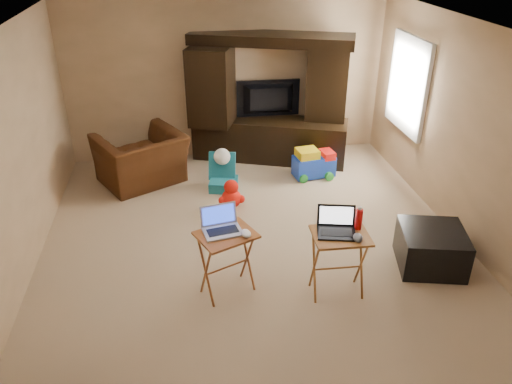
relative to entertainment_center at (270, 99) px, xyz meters
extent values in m
plane|color=tan|center=(-0.64, -2.42, -1.00)|extent=(5.50, 5.50, 0.00)
plane|color=silver|center=(-0.64, -2.42, 1.50)|extent=(5.50, 5.50, 0.00)
plane|color=tan|center=(-0.64, 0.33, 0.25)|extent=(5.00, 0.00, 5.00)
plane|color=tan|center=(-0.64, -5.17, 0.25)|extent=(5.00, 0.00, 5.00)
plane|color=tan|center=(-3.14, -2.42, 0.25)|extent=(0.00, 5.50, 5.50)
plane|color=tan|center=(1.86, -2.42, 0.25)|extent=(0.00, 5.50, 5.50)
plane|color=white|center=(1.84, -0.87, 0.40)|extent=(0.00, 1.20, 1.20)
cube|color=white|center=(1.82, -0.87, 0.40)|extent=(0.06, 1.14, 1.34)
cube|color=black|center=(0.00, 0.00, 0.00)|extent=(2.50, 1.40, 2.00)
imported|color=black|center=(0.00, 0.11, -0.04)|extent=(1.02, 0.15, 0.58)
imported|color=#4B2610|center=(-2.01, -0.56, -0.62)|extent=(1.49, 1.43, 0.75)
cube|color=black|center=(1.25, -3.17, -0.78)|extent=(0.83, 0.83, 0.44)
cube|color=#A15627|center=(-1.04, -3.27, -0.64)|extent=(0.68, 0.62, 0.71)
cube|color=#A16527|center=(0.07, -3.46, -0.64)|extent=(0.56, 0.46, 0.72)
cube|color=silver|center=(-1.07, -3.24, -0.17)|extent=(0.42, 0.36, 0.24)
cube|color=black|center=(0.03, -3.44, -0.16)|extent=(0.43, 0.38, 0.24)
ellipsoid|color=white|center=(-0.85, -3.34, -0.26)|extent=(0.12, 0.16, 0.06)
ellipsoid|color=#38383D|center=(0.20, -3.58, -0.25)|extent=(0.13, 0.16, 0.06)
cylinder|color=red|center=(0.27, -3.38, -0.17)|extent=(0.07, 0.07, 0.22)
camera|label=1|loc=(-1.39, -7.39, 2.40)|focal=35.00mm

